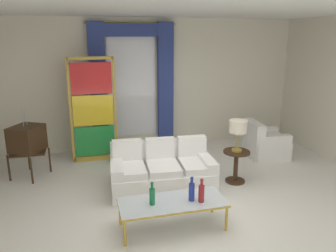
# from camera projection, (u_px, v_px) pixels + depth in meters

# --- Properties ---
(ground_plane) EXTENTS (16.00, 16.00, 0.00)m
(ground_plane) POSITION_uv_depth(u_px,v_px,m) (187.00, 203.00, 5.30)
(ground_plane) COLOR white
(wall_rear) EXTENTS (8.00, 0.12, 3.00)m
(wall_rear) POSITION_uv_depth(u_px,v_px,m) (148.00, 84.00, 7.76)
(wall_rear) COLOR silver
(wall_rear) RESTS_ON ground
(ceiling_slab) EXTENTS (8.00, 7.60, 0.04)m
(ceiling_slab) POSITION_uv_depth(u_px,v_px,m) (174.00, 8.00, 5.24)
(ceiling_slab) COLOR white
(curtained_window) EXTENTS (2.00, 0.17, 2.70)m
(curtained_window) POSITION_uv_depth(u_px,v_px,m) (132.00, 75.00, 7.44)
(curtained_window) COLOR white
(curtained_window) RESTS_ON ground
(couch_white_long) EXTENTS (1.81, 1.04, 0.86)m
(couch_white_long) POSITION_uv_depth(u_px,v_px,m) (162.00, 171.00, 5.77)
(couch_white_long) COLOR white
(couch_white_long) RESTS_ON ground
(coffee_table) EXTENTS (1.47, 0.59, 0.41)m
(coffee_table) POSITION_uv_depth(u_px,v_px,m) (173.00, 203.00, 4.51)
(coffee_table) COLOR silver
(coffee_table) RESTS_ON ground
(bottle_blue_decanter) EXTENTS (0.08, 0.08, 0.35)m
(bottle_blue_decanter) POSITION_uv_depth(u_px,v_px,m) (192.00, 191.00, 4.49)
(bottle_blue_decanter) COLOR navy
(bottle_blue_decanter) RESTS_ON coffee_table
(bottle_crystal_tall) EXTENTS (0.08, 0.08, 0.34)m
(bottle_crystal_tall) POSITION_uv_depth(u_px,v_px,m) (201.00, 192.00, 4.45)
(bottle_crystal_tall) COLOR maroon
(bottle_crystal_tall) RESTS_ON coffee_table
(bottle_amber_squat) EXTENTS (0.08, 0.08, 0.33)m
(bottle_amber_squat) POSITION_uv_depth(u_px,v_px,m) (152.00, 195.00, 4.38)
(bottle_amber_squat) COLOR #196B3D
(bottle_amber_squat) RESTS_ON coffee_table
(vintage_tv) EXTENTS (0.73, 0.76, 1.35)m
(vintage_tv) POSITION_uv_depth(u_px,v_px,m) (27.00, 140.00, 6.11)
(vintage_tv) COLOR #382314
(vintage_tv) RESTS_ON ground
(armchair_white) EXTENTS (0.90, 0.90, 0.80)m
(armchair_white) POSITION_uv_depth(u_px,v_px,m) (264.00, 144.00, 7.28)
(armchair_white) COLOR white
(armchair_white) RESTS_ON ground
(stained_glass_divider) EXTENTS (0.95, 0.05, 2.20)m
(stained_glass_divider) POSITION_uv_depth(u_px,v_px,m) (93.00, 113.00, 6.84)
(stained_glass_divider) COLOR gold
(stained_glass_divider) RESTS_ON ground
(peacock_figurine) EXTENTS (0.44, 0.60, 0.50)m
(peacock_figurine) POSITION_uv_depth(u_px,v_px,m) (121.00, 155.00, 6.80)
(peacock_figurine) COLOR beige
(peacock_figurine) RESTS_ON ground
(round_side_table) EXTENTS (0.48, 0.48, 0.59)m
(round_side_table) POSITION_uv_depth(u_px,v_px,m) (236.00, 164.00, 5.98)
(round_side_table) COLOR #382314
(round_side_table) RESTS_ON ground
(table_lamp_brass) EXTENTS (0.32, 0.32, 0.57)m
(table_lamp_brass) POSITION_uv_depth(u_px,v_px,m) (238.00, 128.00, 5.80)
(table_lamp_brass) COLOR #B29338
(table_lamp_brass) RESTS_ON round_side_table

